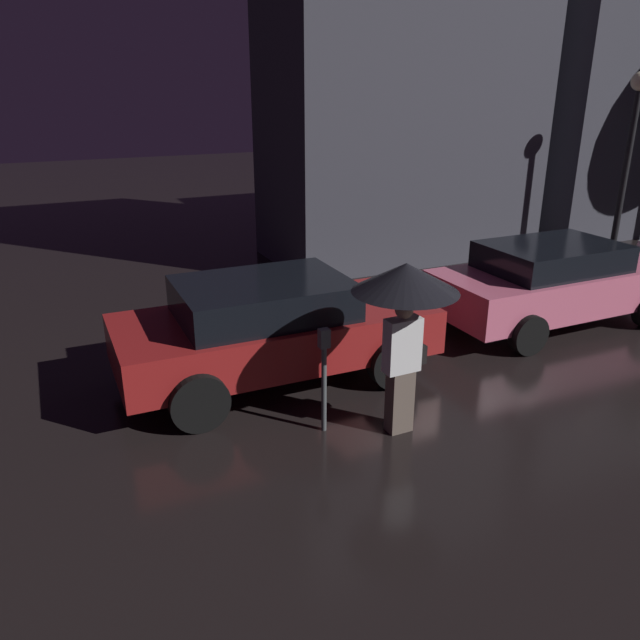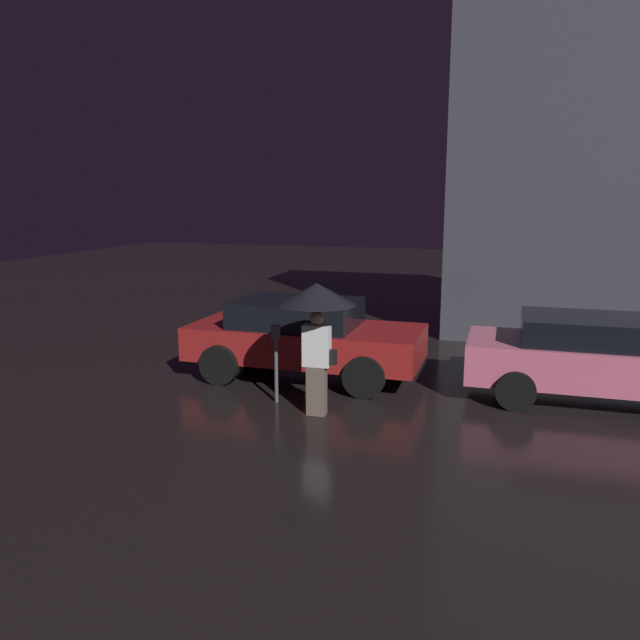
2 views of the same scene
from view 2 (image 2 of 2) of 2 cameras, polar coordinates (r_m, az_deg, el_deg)
building_facade_left at (r=15.92m, az=23.22°, el=13.66°), size 6.03×3.00×8.39m
parked_car_red at (r=11.46m, az=-1.52°, el=-1.46°), size 4.25×2.02×1.43m
parked_car_pink at (r=11.06m, az=24.15°, el=-3.11°), size 4.21×1.91×1.39m
pedestrian_with_umbrella at (r=9.26m, az=-0.30°, el=1.20°), size 1.18×1.18×2.04m
parking_meter at (r=10.04m, az=-4.05°, el=-3.20°), size 0.12×0.10×1.28m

